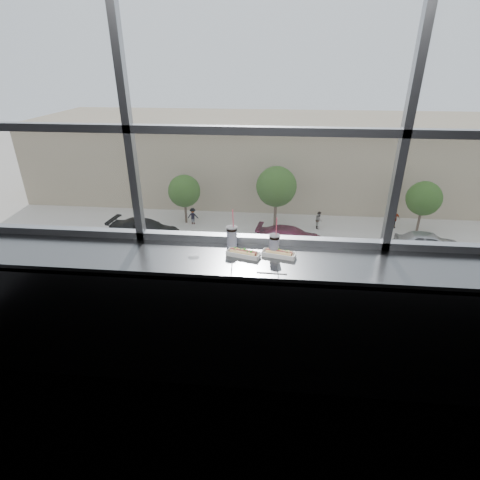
# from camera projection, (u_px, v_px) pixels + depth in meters

# --- Properties ---
(wall_back_lower) EXTENTS (6.00, 0.00, 6.00)m
(wall_back_lower) POSITION_uv_depth(u_px,v_px,m) (258.00, 298.00, 3.33)
(wall_back_lower) COLOR black
(wall_back_lower) RESTS_ON ground
(window_glass) EXTENTS (6.00, 0.00, 6.00)m
(window_glass) POSITION_uv_depth(u_px,v_px,m) (264.00, 86.00, 2.58)
(window_glass) COLOR silver
(window_glass) RESTS_ON ground
(window_mullions) EXTENTS (6.00, 0.08, 2.40)m
(window_mullions) POSITION_uv_depth(u_px,v_px,m) (263.00, 86.00, 2.56)
(window_mullions) COLOR gray
(window_mullions) RESTS_ON ground
(counter) EXTENTS (6.00, 0.55, 0.06)m
(counter) POSITION_uv_depth(u_px,v_px,m) (258.00, 262.00, 2.85)
(counter) COLOR slate
(counter) RESTS_ON ground
(counter_fascia) EXTENTS (6.00, 0.04, 1.04)m
(counter_fascia) POSITION_uv_depth(u_px,v_px,m) (254.00, 338.00, 2.85)
(counter_fascia) COLOR slate
(counter_fascia) RESTS_ON ground
(hotdog_tray_left) EXTENTS (0.27, 0.15, 0.06)m
(hotdog_tray_left) POSITION_uv_depth(u_px,v_px,m) (243.00, 253.00, 2.86)
(hotdog_tray_left) COLOR white
(hotdog_tray_left) RESTS_ON counter
(hotdog_tray_right) EXTENTS (0.27, 0.14, 0.06)m
(hotdog_tray_right) POSITION_uv_depth(u_px,v_px,m) (279.00, 253.00, 2.86)
(hotdog_tray_right) COLOR white
(hotdog_tray_right) RESTS_ON counter
(soda_cup_left) EXTENTS (0.09, 0.09, 0.33)m
(soda_cup_left) POSITION_uv_depth(u_px,v_px,m) (232.00, 236.00, 2.98)
(soda_cup_left) COLOR white
(soda_cup_left) RESTS_ON counter
(soda_cup_right) EXTENTS (0.09, 0.09, 0.31)m
(soda_cup_right) POSITION_uv_depth(u_px,v_px,m) (274.00, 244.00, 2.86)
(soda_cup_right) COLOR white
(soda_cup_right) RESTS_ON counter
(loose_straw) EXTENTS (0.21, 0.01, 0.01)m
(loose_straw) POSITION_uv_depth(u_px,v_px,m) (272.00, 273.00, 2.64)
(loose_straw) COLOR white
(loose_straw) RESTS_ON counter
(wrapper) EXTENTS (0.09, 0.07, 0.02)m
(wrapper) POSITION_uv_depth(u_px,v_px,m) (194.00, 255.00, 2.86)
(wrapper) COLOR silver
(wrapper) RESTS_ON counter
(plaza_ground) EXTENTS (120.00, 120.00, 0.00)m
(plaza_ground) POSITION_uv_depth(u_px,v_px,m) (275.00, 177.00, 47.32)
(plaza_ground) COLOR #BDB4A8
(plaza_ground) RESTS_ON ground
(plaza_near) EXTENTS (50.00, 14.00, 0.04)m
(plaza_near) POSITION_uv_depth(u_px,v_px,m) (262.00, 441.00, 14.62)
(plaza_near) COLOR #BDB4A8
(plaza_near) RESTS_ON plaza_ground
(street_asphalt) EXTENTS (80.00, 10.00, 0.06)m
(street_asphalt) POSITION_uv_depth(u_px,v_px,m) (270.00, 271.00, 26.26)
(street_asphalt) COLOR black
(street_asphalt) RESTS_ON plaza_ground
(far_sidewalk) EXTENTS (80.00, 6.00, 0.04)m
(far_sidewalk) POSITION_uv_depth(u_px,v_px,m) (272.00, 226.00, 33.43)
(far_sidewalk) COLOR #BDB4A8
(far_sidewalk) RESTS_ON plaza_ground
(far_building) EXTENTS (50.00, 14.00, 8.00)m
(far_building) POSITION_uv_depth(u_px,v_px,m) (276.00, 156.00, 40.65)
(far_building) COLOR gray
(far_building) RESTS_ON plaza_ground
(car_far_a) EXTENTS (3.69, 7.23, 2.31)m
(car_far_a) POSITION_uv_depth(u_px,v_px,m) (145.00, 227.00, 30.23)
(car_far_a) COLOR black
(car_far_a) RESTS_ON street_asphalt
(car_near_c) EXTENTS (3.45, 7.17, 2.32)m
(car_near_c) POSITION_uv_depth(u_px,v_px,m) (259.00, 288.00, 22.21)
(car_near_c) COLOR #B91635
(car_near_c) RESTS_ON street_asphalt
(car_near_d) EXTENTS (2.65, 5.84, 1.91)m
(car_near_d) POSITION_uv_depth(u_px,v_px,m) (415.00, 299.00, 21.51)
(car_near_d) COLOR beige
(car_near_d) RESTS_ON street_asphalt
(car_near_b) EXTENTS (2.84, 6.15, 2.01)m
(car_near_b) POSITION_uv_depth(u_px,v_px,m) (184.00, 286.00, 22.68)
(car_near_b) COLOR black
(car_near_b) RESTS_ON street_asphalt
(car_far_b) EXTENTS (3.47, 6.64, 2.11)m
(car_far_b) POSITION_uv_depth(u_px,v_px,m) (291.00, 234.00, 29.24)
(car_far_b) COLOR maroon
(car_far_b) RESTS_ON street_asphalt
(car_near_a) EXTENTS (3.03, 6.96, 2.30)m
(car_near_a) POSITION_uv_depth(u_px,v_px,m) (30.00, 276.00, 23.49)
(car_near_a) COLOR silver
(car_near_a) RESTS_ON street_asphalt
(car_far_c) EXTENTS (3.24, 6.85, 2.22)m
(car_far_c) POSITION_uv_depth(u_px,v_px,m) (429.00, 239.00, 28.30)
(car_far_c) COLOR #AFAFAF
(car_far_c) RESTS_ON street_asphalt
(pedestrian_d) EXTENTS (0.90, 0.67, 2.02)m
(pedestrian_d) POSITION_uv_depth(u_px,v_px,m) (394.00, 217.00, 32.63)
(pedestrian_d) COLOR #66605B
(pedestrian_d) RESTS_ON far_sidewalk
(pedestrian_a) EXTENTS (0.81, 0.61, 1.82)m
(pedestrian_a) POSITION_uv_depth(u_px,v_px,m) (193.00, 215.00, 33.40)
(pedestrian_a) COLOR #66605B
(pedestrian_a) RESTS_ON far_sidewalk
(pedestrian_c) EXTENTS (0.61, 0.82, 1.84)m
(pedestrian_c) POSITION_uv_depth(u_px,v_px,m) (319.00, 218.00, 32.60)
(pedestrian_c) COLOR #66605B
(pedestrian_c) RESTS_ON far_sidewalk
(tree_left) EXTENTS (2.86, 2.86, 4.46)m
(tree_left) POSITION_uv_depth(u_px,v_px,m) (184.00, 191.00, 32.81)
(tree_left) COLOR #47382B
(tree_left) RESTS_ON far_sidewalk
(tree_center) EXTENTS (3.48, 3.48, 5.43)m
(tree_center) POSITION_uv_depth(u_px,v_px,m) (276.00, 187.00, 31.82)
(tree_center) COLOR #47382B
(tree_center) RESTS_ON far_sidewalk
(tree_right) EXTENTS (2.87, 2.87, 4.49)m
(tree_right) POSITION_uv_depth(u_px,v_px,m) (424.00, 199.00, 31.02)
(tree_right) COLOR #47382B
(tree_right) RESTS_ON far_sidewalk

